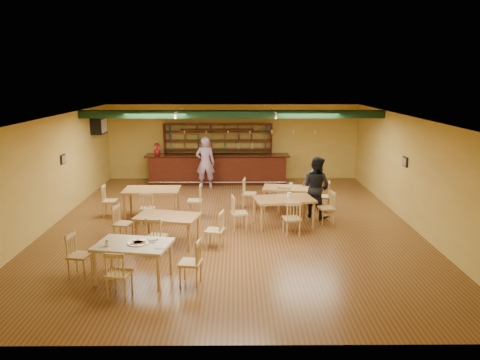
{
  "coord_description": "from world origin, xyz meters",
  "views": [
    {
      "loc": [
        0.16,
        -12.43,
        4.09
      ],
      "look_at": [
        0.25,
        0.6,
        1.15
      ],
      "focal_mm": 34.54,
      "sensor_mm": 36.0,
      "label": 1
    }
  ],
  "objects_px": {
    "dining_table_c": "(168,230)",
    "dining_table_a": "(152,202)",
    "bar_counter": "(218,169)",
    "dining_table_d": "(284,212)",
    "patron_right_a": "(316,187)",
    "patron_bar": "(205,163)",
    "dining_table_b": "(286,198)",
    "near_table": "(134,262)"
  },
  "relations": [
    {
      "from": "dining_table_c",
      "to": "dining_table_a",
      "type": "bearing_deg",
      "value": 121.45
    },
    {
      "from": "bar_counter",
      "to": "dining_table_d",
      "type": "height_order",
      "value": "bar_counter"
    },
    {
      "from": "dining_table_a",
      "to": "dining_table_c",
      "type": "relative_size",
      "value": 1.09
    },
    {
      "from": "dining_table_d",
      "to": "patron_right_a",
      "type": "distance_m",
      "value": 1.45
    },
    {
      "from": "patron_bar",
      "to": "patron_right_a",
      "type": "bearing_deg",
      "value": 132.73
    },
    {
      "from": "dining_table_d",
      "to": "dining_table_c",
      "type": "bearing_deg",
      "value": -165.3
    },
    {
      "from": "dining_table_b",
      "to": "dining_table_c",
      "type": "xyz_separation_m",
      "value": [
        -3.24,
        -3.11,
        0.02
      ]
    },
    {
      "from": "dining_table_b",
      "to": "patron_bar",
      "type": "relative_size",
      "value": 0.73
    },
    {
      "from": "bar_counter",
      "to": "dining_table_d",
      "type": "relative_size",
      "value": 3.44
    },
    {
      "from": "dining_table_a",
      "to": "patron_right_a",
      "type": "bearing_deg",
      "value": -2.1
    },
    {
      "from": "dining_table_b",
      "to": "near_table",
      "type": "distance_m",
      "value": 6.29
    },
    {
      "from": "near_table",
      "to": "patron_bar",
      "type": "relative_size",
      "value": 0.76
    },
    {
      "from": "dining_table_c",
      "to": "near_table",
      "type": "xyz_separation_m",
      "value": [
        -0.4,
        -2.03,
        0.02
      ]
    },
    {
      "from": "patron_bar",
      "to": "dining_table_c",
      "type": "bearing_deg",
      "value": 83.32
    },
    {
      "from": "bar_counter",
      "to": "dining_table_d",
      "type": "distance_m",
      "value": 5.69
    },
    {
      "from": "dining_table_c",
      "to": "patron_right_a",
      "type": "bearing_deg",
      "value": 42.7
    },
    {
      "from": "dining_table_b",
      "to": "patron_bar",
      "type": "distance_m",
      "value": 3.93
    },
    {
      "from": "bar_counter",
      "to": "dining_table_a",
      "type": "height_order",
      "value": "bar_counter"
    },
    {
      "from": "dining_table_c",
      "to": "near_table",
      "type": "bearing_deg",
      "value": -88.04
    },
    {
      "from": "dining_table_a",
      "to": "patron_bar",
      "type": "xyz_separation_m",
      "value": [
        1.36,
        3.45,
        0.56
      ]
    },
    {
      "from": "patron_right_a",
      "to": "patron_bar",
      "type": "bearing_deg",
      "value": -1.71
    },
    {
      "from": "dining_table_b",
      "to": "bar_counter",
      "type": "bearing_deg",
      "value": 131.71
    },
    {
      "from": "dining_table_b",
      "to": "patron_bar",
      "type": "xyz_separation_m",
      "value": [
        -2.7,
        2.8,
        0.61
      ]
    },
    {
      "from": "bar_counter",
      "to": "dining_table_c",
      "type": "relative_size",
      "value": 3.69
    },
    {
      "from": "bar_counter",
      "to": "dining_table_b",
      "type": "xyz_separation_m",
      "value": [
        2.28,
        -3.62,
        -0.21
      ]
    },
    {
      "from": "dining_table_b",
      "to": "near_table",
      "type": "height_order",
      "value": "near_table"
    },
    {
      "from": "dining_table_c",
      "to": "patron_right_a",
      "type": "xyz_separation_m",
      "value": [
        4.04,
        2.31,
        0.53
      ]
    },
    {
      "from": "near_table",
      "to": "patron_right_a",
      "type": "xyz_separation_m",
      "value": [
        4.43,
        4.34,
        0.51
      ]
    },
    {
      "from": "dining_table_d",
      "to": "patron_bar",
      "type": "height_order",
      "value": "patron_bar"
    },
    {
      "from": "dining_table_a",
      "to": "dining_table_d",
      "type": "xyz_separation_m",
      "value": [
        3.83,
        -1.04,
        -0.01
      ]
    },
    {
      "from": "bar_counter",
      "to": "patron_right_a",
      "type": "distance_m",
      "value": 5.4
    },
    {
      "from": "near_table",
      "to": "patron_bar",
      "type": "bearing_deg",
      "value": 92.86
    },
    {
      "from": "dining_table_b",
      "to": "near_table",
      "type": "xyz_separation_m",
      "value": [
        -3.63,
        -5.14,
        0.04
      ]
    },
    {
      "from": "bar_counter",
      "to": "patron_bar",
      "type": "distance_m",
      "value": 1.01
    },
    {
      "from": "dining_table_b",
      "to": "dining_table_d",
      "type": "distance_m",
      "value": 1.7
    },
    {
      "from": "dining_table_c",
      "to": "patron_bar",
      "type": "distance_m",
      "value": 5.96
    },
    {
      "from": "dining_table_d",
      "to": "near_table",
      "type": "xyz_separation_m",
      "value": [
        -3.4,
        -3.45,
        -0.01
      ]
    },
    {
      "from": "dining_table_b",
      "to": "patron_right_a",
      "type": "xyz_separation_m",
      "value": [
        0.8,
        -0.8,
        0.55
      ]
    },
    {
      "from": "patron_right_a",
      "to": "bar_counter",
      "type": "bearing_deg",
      "value": -11.06
    },
    {
      "from": "bar_counter",
      "to": "patron_bar",
      "type": "relative_size",
      "value": 2.87
    },
    {
      "from": "dining_table_a",
      "to": "bar_counter",
      "type": "bearing_deg",
      "value": 67.04
    },
    {
      "from": "dining_table_d",
      "to": "near_table",
      "type": "relative_size",
      "value": 1.09
    }
  ]
}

